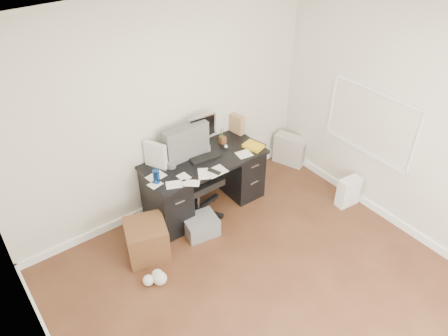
# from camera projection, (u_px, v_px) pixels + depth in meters

# --- Properties ---
(ground) EXTENTS (4.00, 4.00, 0.00)m
(ground) POSITION_uv_depth(u_px,v_px,m) (273.00, 302.00, 4.48)
(ground) COLOR #412115
(ground) RESTS_ON ground
(room_shell) EXTENTS (4.02, 4.02, 2.71)m
(room_shell) POSITION_uv_depth(u_px,v_px,m) (287.00, 169.00, 3.54)
(room_shell) COLOR beige
(room_shell) RESTS_ON ground
(desk) EXTENTS (1.50, 0.70, 0.75)m
(desk) POSITION_uv_depth(u_px,v_px,m) (205.00, 181.00, 5.46)
(desk) COLOR black
(desk) RESTS_ON ground
(loose_papers) EXTENTS (1.10, 0.60, 0.00)m
(loose_papers) POSITION_uv_depth(u_px,v_px,m) (192.00, 166.00, 5.12)
(loose_papers) COLOR silver
(loose_papers) RESTS_ON desk
(lcd_monitor) EXTENTS (0.39, 0.24, 0.47)m
(lcd_monitor) POSITION_uv_depth(u_px,v_px,m) (202.00, 132.00, 5.30)
(lcd_monitor) COLOR silver
(lcd_monitor) RESTS_ON desk
(keyboard) EXTENTS (0.39, 0.17, 0.02)m
(keyboard) POSITION_uv_depth(u_px,v_px,m) (205.00, 158.00, 5.25)
(keyboard) COLOR black
(keyboard) RESTS_ON desk
(computer_mouse) EXTENTS (0.07, 0.07, 0.06)m
(computer_mouse) POSITION_uv_depth(u_px,v_px,m) (226.00, 147.00, 5.40)
(computer_mouse) COLOR silver
(computer_mouse) RESTS_ON desk
(travel_mug) EXTENTS (0.09, 0.09, 0.16)m
(travel_mug) POSITION_uv_depth(u_px,v_px,m) (156.00, 177.00, 4.82)
(travel_mug) COLOR navy
(travel_mug) RESTS_ON desk
(white_binder) EXTENTS (0.24, 0.30, 0.32)m
(white_binder) POSITION_uv_depth(u_px,v_px,m) (156.00, 155.00, 5.03)
(white_binder) COLOR silver
(white_binder) RESTS_ON desk
(magazine_file) EXTENTS (0.14, 0.23, 0.25)m
(magazine_file) POSITION_uv_depth(u_px,v_px,m) (237.00, 124.00, 5.67)
(magazine_file) COLOR #A77751
(magazine_file) RESTS_ON desk
(pen_cup) EXTENTS (0.09, 0.09, 0.22)m
(pen_cup) POSITION_uv_depth(u_px,v_px,m) (222.00, 136.00, 5.46)
(pen_cup) COLOR brown
(pen_cup) RESTS_ON desk
(yellow_book) EXTENTS (0.24, 0.28, 0.04)m
(yellow_book) POSITION_uv_depth(u_px,v_px,m) (254.00, 146.00, 5.44)
(yellow_book) COLOR gold
(yellow_book) RESTS_ON desk
(paper_remote) EXTENTS (0.25, 0.21, 0.02)m
(paper_remote) POSITION_uv_depth(u_px,v_px,m) (216.00, 171.00, 5.03)
(paper_remote) COLOR silver
(paper_remote) RESTS_ON desk
(office_chair) EXTENTS (0.67, 0.67, 1.17)m
(office_chair) POSITION_uv_depth(u_px,v_px,m) (196.00, 175.00, 5.26)
(office_chair) COLOR #4F514F
(office_chair) RESTS_ON ground
(pc_tower) EXTENTS (0.35, 0.49, 0.45)m
(pc_tower) POSITION_uv_depth(u_px,v_px,m) (290.00, 150.00, 6.36)
(pc_tower) COLOR beige
(pc_tower) RESTS_ON ground
(shopping_bag) EXTENTS (0.31, 0.24, 0.40)m
(shopping_bag) POSITION_uv_depth(u_px,v_px,m) (348.00, 192.00, 5.61)
(shopping_bag) COLOR white
(shopping_bag) RESTS_ON ground
(wicker_basket) EXTENTS (0.56, 0.56, 0.44)m
(wicker_basket) POSITION_uv_depth(u_px,v_px,m) (147.00, 240.00, 4.88)
(wicker_basket) COLOR #4A2B16
(wicker_basket) RESTS_ON ground
(desk_printer) EXTENTS (0.44, 0.38, 0.23)m
(desk_printer) POSITION_uv_depth(u_px,v_px,m) (201.00, 226.00, 5.23)
(desk_printer) COLOR slate
(desk_printer) RESTS_ON ground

